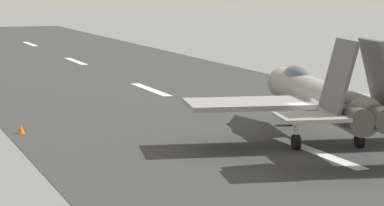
{
  "coord_description": "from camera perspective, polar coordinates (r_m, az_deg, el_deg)",
  "views": [
    {
      "loc": [
        -33.66,
        19.45,
        7.98
      ],
      "look_at": [
        3.59,
        5.08,
        2.2
      ],
      "focal_mm": 78.07,
      "sensor_mm": 36.0,
      "label": 1
    }
  ],
  "objects": [
    {
      "name": "marker_cone_mid",
      "position": [
        45.28,
        -11.62,
        -1.73
      ],
      "size": [
        0.44,
        0.44,
        0.55
      ],
      "primitive_type": "cone",
      "color": "orange",
      "rests_on": "ground"
    },
    {
      "name": "crew_person",
      "position": [
        59.11,
        7.1,
        1.21
      ],
      "size": [
        0.5,
        0.54,
        1.64
      ],
      "color": "#1E2338",
      "rests_on": "ground"
    },
    {
      "name": "ground_plane",
      "position": [
        39.68,
        8.76,
        -3.46
      ],
      "size": [
        400.0,
        400.0,
        0.0
      ],
      "primitive_type": "plane",
      "color": "slate"
    },
    {
      "name": "runway_strip",
      "position": [
        39.67,
        8.77,
        -3.45
      ],
      "size": [
        240.0,
        26.0,
        0.02
      ],
      "color": "#333636",
      "rests_on": "ground"
    },
    {
      "name": "fighter_jet",
      "position": [
        42.18,
        8.58,
        0.49
      ],
      "size": [
        17.73,
        13.93,
        5.56
      ],
      "color": "gray",
      "rests_on": "ground"
    }
  ]
}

